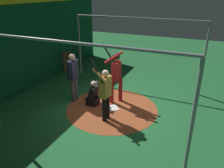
# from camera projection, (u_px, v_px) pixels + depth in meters

# --- Properties ---
(ground_plane) EXTENTS (27.74, 27.74, 0.00)m
(ground_plane) POSITION_uv_depth(u_px,v_px,m) (112.00, 108.00, 7.86)
(ground_plane) COLOR #216633
(dirt_circle) EXTENTS (3.24, 3.24, 0.01)m
(dirt_circle) POSITION_uv_depth(u_px,v_px,m) (112.00, 108.00, 7.86)
(dirt_circle) COLOR #9E4C28
(dirt_circle) RESTS_ON ground
(home_plate) EXTENTS (0.59, 0.59, 0.01)m
(home_plate) POSITION_uv_depth(u_px,v_px,m) (112.00, 108.00, 7.86)
(home_plate) COLOR white
(home_plate) RESTS_ON dirt_circle
(batter) EXTENTS (0.68, 0.49, 2.22)m
(batter) POSITION_uv_depth(u_px,v_px,m) (116.00, 72.00, 7.90)
(batter) COLOR maroon
(batter) RESTS_ON ground
(catcher) EXTENTS (0.58, 0.40, 0.93)m
(catcher) POSITION_uv_depth(u_px,v_px,m) (94.00, 95.00, 8.00)
(catcher) COLOR black
(catcher) RESTS_ON ground
(umpire) EXTENTS (0.23, 0.49, 1.83)m
(umpire) POSITION_uv_depth(u_px,v_px,m) (73.00, 75.00, 8.05)
(umpire) COLOR #4C4C51
(umpire) RESTS_ON ground
(visitor) EXTENTS (0.56, 0.50, 2.07)m
(visitor) POSITION_uv_depth(u_px,v_px,m) (105.00, 92.00, 6.82)
(visitor) COLOR black
(visitor) RESTS_ON ground
(back_wall) EXTENTS (0.22, 11.74, 3.69)m
(back_wall) POSITION_uv_depth(u_px,v_px,m) (19.00, 47.00, 8.63)
(back_wall) COLOR #0F472D
(back_wall) RESTS_ON ground
(cage_frame) EXTENTS (5.58, 4.95, 2.91)m
(cage_frame) POSITION_uv_depth(u_px,v_px,m) (112.00, 53.00, 7.06)
(cage_frame) COLOR gray
(cage_frame) RESTS_ON ground
(bat_rack) EXTENTS (0.70, 0.17, 1.05)m
(bat_rack) POSITION_uv_depth(u_px,v_px,m) (66.00, 62.00, 11.30)
(bat_rack) COLOR olive
(bat_rack) RESTS_ON ground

